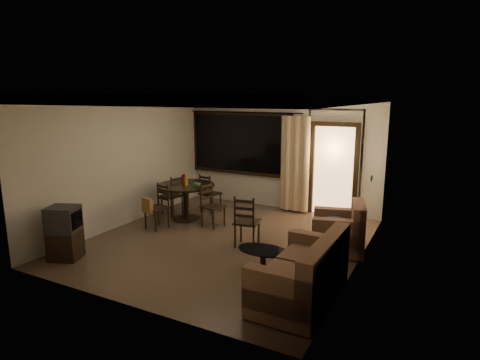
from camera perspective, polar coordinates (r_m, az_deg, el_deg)
The scene contains 12 objects.
ground at distance 7.94m, azimuth -2.00°, elevation -8.66°, with size 5.50×5.50×0.00m, color #7F6651.
room_shell at distance 8.84m, azimuth 7.00°, elevation 5.60°, with size 5.50×6.70×5.50m.
dining_table at distance 9.19m, azimuth -7.69°, elevation -1.70°, with size 1.30×1.30×1.03m.
dining_chair_west at distance 9.72m, azimuth -9.58°, elevation -3.19°, with size 0.50×0.50×0.95m.
dining_chair_east at distance 8.71m, azimuth -3.90°, elevation -4.85°, with size 0.50×0.50×0.95m.
dining_chair_south at distance 8.75m, azimuth -11.80°, elevation -4.84°, with size 0.50×0.54×0.95m.
dining_chair_north at distance 9.81m, azimuth -4.25°, elevation -2.92°, with size 0.50×0.50×0.95m.
tv_cabinet at distance 7.60m, azimuth -23.69°, elevation -6.88°, with size 0.62×0.59×0.94m.
sofa at distance 5.72m, azimuth 9.17°, elevation -13.32°, with size 0.95×1.73×0.91m.
armchair at distance 7.54m, azimuth 14.15°, elevation -7.14°, with size 1.09×1.09×0.90m.
coffee_table at distance 6.57m, azimuth 3.30°, elevation -10.83°, with size 0.85×0.51×0.37m.
side_chair at distance 7.59m, azimuth 0.98°, elevation -7.28°, with size 0.51×0.51×0.99m.
Camera 1 is at (3.68, -6.45, 2.79)m, focal length 30.00 mm.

